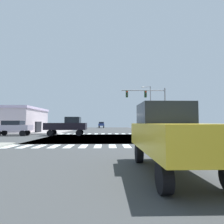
# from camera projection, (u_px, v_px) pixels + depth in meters

# --- Properties ---
(ground) EXTENTS (90.00, 90.00, 0.05)m
(ground) POSITION_uv_depth(u_px,v_px,m) (108.00, 138.00, 20.45)
(ground) COLOR #393C3D
(sidewalk_corner_ne) EXTENTS (12.00, 12.00, 0.14)m
(sidewalk_corner_ne) POSITION_uv_depth(u_px,v_px,m) (183.00, 132.00, 32.75)
(sidewalk_corner_ne) COLOR gray
(sidewalk_corner_ne) RESTS_ON ground
(sidewalk_corner_nw) EXTENTS (12.00, 12.00, 0.14)m
(sidewalk_corner_nw) POSITION_uv_depth(u_px,v_px,m) (31.00, 132.00, 32.12)
(sidewalk_corner_nw) COLOR gray
(sidewalk_corner_nw) RESTS_ON ground
(crosswalk_near) EXTENTS (13.50, 2.00, 0.01)m
(crosswalk_near) POSITION_uv_depth(u_px,v_px,m) (105.00, 146.00, 13.16)
(crosswalk_near) COLOR white
(crosswalk_near) RESTS_ON ground
(crosswalk_far) EXTENTS (13.50, 2.00, 0.01)m
(crosswalk_far) POSITION_uv_depth(u_px,v_px,m) (106.00, 134.00, 27.73)
(crosswalk_far) COLOR white
(crosswalk_far) RESTS_ON ground
(traffic_signal_mast) EXTENTS (6.65, 0.55, 6.89)m
(traffic_signal_mast) POSITION_uv_depth(u_px,v_px,m) (149.00, 100.00, 28.58)
(traffic_signal_mast) COLOR gray
(traffic_signal_mast) RESTS_ON ground
(street_lamp) EXTENTS (1.78, 0.32, 8.39)m
(street_lamp) POSITION_uv_depth(u_px,v_px,m) (149.00, 104.00, 35.20)
(street_lamp) COLOR gray
(street_lamp) RESTS_ON ground
(bank_building) EXTENTS (13.91, 10.76, 4.30)m
(bank_building) POSITION_uv_depth(u_px,v_px,m) (4.00, 120.00, 33.85)
(bank_building) COLOR silver
(bank_building) RESTS_ON ground
(sedan_leading_3) EXTENTS (4.30, 1.80, 1.88)m
(sedan_leading_3) POSITION_uv_depth(u_px,v_px,m) (13.00, 127.00, 23.73)
(sedan_leading_3) COLOR black
(sedan_leading_3) RESTS_ON ground
(pickup_trailing_1) EXTENTS (5.10, 2.00, 2.35)m
(pickup_trailing_1) POSITION_uv_depth(u_px,v_px,m) (67.00, 125.00, 23.90)
(pickup_trailing_1) COLOR black
(pickup_trailing_1) RESTS_ON ground
(sedan_middle_4) EXTENTS (1.80, 4.30, 1.88)m
(sedan_middle_4) POSITION_uv_depth(u_px,v_px,m) (101.00, 124.00, 60.34)
(sedan_middle_4) COLOR black
(sedan_middle_4) RESTS_ON ground
(pickup_inner_2) EXTENTS (2.00, 5.10, 2.35)m
(pickup_inner_2) POSITION_uv_depth(u_px,v_px,m) (170.00, 133.00, 6.33)
(pickup_inner_2) COLOR black
(pickup_inner_2) RESTS_ON ground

